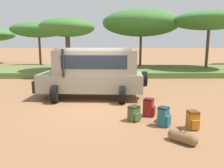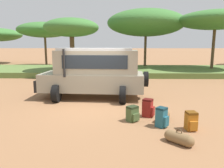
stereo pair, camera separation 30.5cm
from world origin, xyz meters
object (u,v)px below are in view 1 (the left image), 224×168
(backpack_outermost, at_px, (149,108))
(acacia_tree_right_mid, at_px, (141,23))
(acacia_tree_centre_back, at_px, (67,28))
(acacia_tree_left_mid, at_px, (39,30))
(acacia_tree_far_right, at_px, (209,21))
(backpack_near_rear_wheel, at_px, (134,114))
(duffel_bag_low_black_case, at_px, (164,116))
(backpack_cluster_center, at_px, (164,117))
(duffel_bag_soft_canvas, at_px, (183,137))
(backpack_beside_front_wheel, at_px, (193,120))
(safari_vehicle, at_px, (93,72))

(backpack_outermost, xyz_separation_m, acacia_tree_right_mid, (1.72, 14.98, 4.42))
(acacia_tree_centre_back, bearing_deg, acacia_tree_left_mid, 121.25)
(acacia_tree_right_mid, distance_m, acacia_tree_far_right, 6.31)
(backpack_near_rear_wheel, relative_size, duffel_bag_low_black_case, 0.76)
(acacia_tree_left_mid, bearing_deg, duffel_bag_low_black_case, -61.96)
(backpack_cluster_center, relative_size, duffel_bag_soft_canvas, 0.92)
(backpack_cluster_center, relative_size, acacia_tree_right_mid, 0.08)
(backpack_beside_front_wheel, xyz_separation_m, backpack_outermost, (-1.16, 1.24, 0.04))
(backpack_outermost, bearing_deg, acacia_tree_far_right, 59.03)
(safari_vehicle, distance_m, acacia_tree_far_right, 14.29)
(backpack_outermost, height_order, acacia_tree_left_mid, acacia_tree_left_mid)
(safari_vehicle, bearing_deg, backpack_outermost, -51.84)
(duffel_bag_low_black_case, bearing_deg, acacia_tree_centre_back, 115.59)
(backpack_beside_front_wheel, height_order, duffel_bag_low_black_case, backpack_beside_front_wheel)
(acacia_tree_centre_back, bearing_deg, backpack_beside_front_wheel, -63.21)
(backpack_cluster_center, bearing_deg, safari_vehicle, 123.36)
(duffel_bag_low_black_case, xyz_separation_m, acacia_tree_far_right, (7.13, 13.08, 4.58))
(acacia_tree_centre_back, distance_m, acacia_tree_far_right, 12.68)
(safari_vehicle, height_order, acacia_tree_centre_back, acacia_tree_centre_back)
(backpack_beside_front_wheel, bearing_deg, duffel_bag_soft_canvas, -123.19)
(backpack_beside_front_wheel, distance_m, backpack_cluster_center, 0.89)
(backpack_outermost, height_order, acacia_tree_far_right, acacia_tree_far_right)
(backpack_outermost, bearing_deg, acacia_tree_centre_back, 114.53)
(safari_vehicle, height_order, backpack_cluster_center, safari_vehicle)
(backpack_cluster_center, height_order, acacia_tree_centre_back, acacia_tree_centre_back)
(backpack_near_rear_wheel, xyz_separation_m, acacia_tree_far_right, (8.18, 13.13, 4.49))
(backpack_near_rear_wheel, relative_size, acacia_tree_far_right, 0.08)
(backpack_near_rear_wheel, bearing_deg, acacia_tree_right_mid, 81.50)
(duffel_bag_low_black_case, height_order, acacia_tree_far_right, acacia_tree_far_right)
(backpack_cluster_center, bearing_deg, acacia_tree_centre_back, 113.88)
(safari_vehicle, xyz_separation_m, acacia_tree_left_mid, (-7.65, 16.14, 3.05))
(backpack_beside_front_wheel, relative_size, acacia_tree_right_mid, 0.07)
(duffel_bag_low_black_case, height_order, acacia_tree_centre_back, acacia_tree_centre_back)
(backpack_near_rear_wheel, height_order, acacia_tree_far_right, acacia_tree_far_right)
(acacia_tree_right_mid, xyz_separation_m, acacia_tree_far_right, (5.86, -2.34, 0.00))
(safari_vehicle, relative_size, backpack_cluster_center, 8.42)
(backpack_outermost, bearing_deg, duffel_bag_low_black_case, -43.97)
(acacia_tree_right_mid, bearing_deg, acacia_tree_centre_back, -148.18)
(safari_vehicle, distance_m, backpack_outermost, 3.74)
(backpack_near_rear_wheel, bearing_deg, backpack_beside_front_wheel, -23.27)
(backpack_cluster_center, distance_m, backpack_outermost, 1.05)
(backpack_cluster_center, bearing_deg, acacia_tree_far_right, 61.89)
(backpack_beside_front_wheel, relative_size, backpack_cluster_center, 0.91)
(duffel_bag_soft_canvas, bearing_deg, backpack_outermost, 103.24)
(safari_vehicle, height_order, duffel_bag_low_black_case, safari_vehicle)
(acacia_tree_right_mid, bearing_deg, safari_vehicle, -108.04)
(safari_vehicle, relative_size, acacia_tree_centre_back, 1.12)
(backpack_cluster_center, xyz_separation_m, acacia_tree_far_right, (7.28, 13.64, 4.43))
(acacia_tree_right_mid, height_order, acacia_tree_far_right, acacia_tree_right_mid)
(backpack_near_rear_wheel, bearing_deg, safari_vehicle, 116.20)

